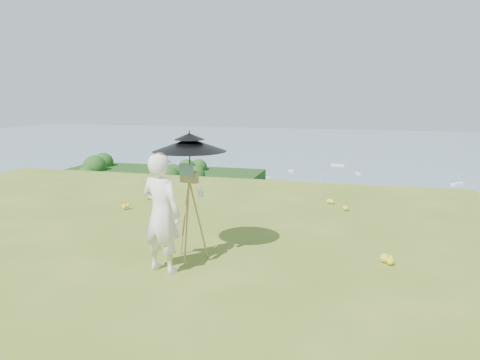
% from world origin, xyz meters
% --- Properties ---
extents(ground, '(14.00, 14.00, 0.00)m').
position_xyz_m(ground, '(0.00, 0.00, 0.00)').
color(ground, '#526F1F').
rests_on(ground, ground).
extents(shoreline_tier, '(170.00, 28.00, 8.00)m').
position_xyz_m(shoreline_tier, '(0.00, 75.00, -36.00)').
color(shoreline_tier, '#6A6455').
rests_on(shoreline_tier, bay_water).
extents(bay_water, '(700.00, 700.00, 0.00)m').
position_xyz_m(bay_water, '(0.00, 240.00, -34.00)').
color(bay_water, slate).
rests_on(bay_water, ground).
extents(peninsula, '(90.00, 60.00, 12.00)m').
position_xyz_m(peninsula, '(-75.00, 155.00, -29.00)').
color(peninsula, black).
rests_on(peninsula, bay_water).
extents(slope_trees, '(110.00, 50.00, 6.00)m').
position_xyz_m(slope_trees, '(0.00, 35.00, -15.00)').
color(slope_trees, '#154615').
rests_on(slope_trees, forest_slope).
extents(harbor_town, '(110.00, 22.00, 5.00)m').
position_xyz_m(harbor_town, '(0.00, 75.00, -29.50)').
color(harbor_town, silver).
rests_on(harbor_town, shoreline_tier).
extents(moored_boats, '(140.00, 140.00, 0.70)m').
position_xyz_m(moored_boats, '(-12.50, 161.00, -33.65)').
color(moored_boats, white).
rests_on(moored_boats, bay_water).
extents(wildflowers, '(10.00, 10.50, 0.12)m').
position_xyz_m(wildflowers, '(0.00, 0.25, 0.06)').
color(wildflowers, yellow).
rests_on(wildflowers, ground).
extents(painter, '(0.71, 0.55, 1.72)m').
position_xyz_m(painter, '(1.42, -0.34, 0.86)').
color(painter, white).
rests_on(painter, ground).
extents(field_easel, '(0.70, 0.70, 1.50)m').
position_xyz_m(field_easel, '(1.62, 0.23, 0.75)').
color(field_easel, '#AC8E48').
rests_on(field_easel, ground).
extents(sun_umbrella, '(1.37, 1.37, 0.75)m').
position_xyz_m(sun_umbrella, '(1.63, 0.26, 1.61)').
color(sun_umbrella, black).
rests_on(sun_umbrella, field_easel).
extents(painter_cap, '(0.22, 0.26, 0.10)m').
position_xyz_m(painter_cap, '(1.42, -0.34, 1.67)').
color(painter_cap, pink).
rests_on(painter_cap, painter).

